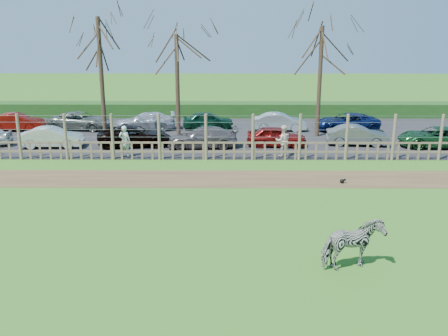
{
  "coord_description": "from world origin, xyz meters",
  "views": [
    {
      "loc": [
        1.14,
        -18.0,
        6.91
      ],
      "look_at": [
        1.0,
        2.5,
        1.1
      ],
      "focal_mm": 40.0,
      "sensor_mm": 36.0,
      "label": 1
    }
  ],
  "objects_px": {
    "car_4": "(276,136)",
    "car_12": "(347,122)",
    "car_1": "(52,137)",
    "car_2": "(135,136)",
    "car_5": "(357,135)",
    "car_11": "(280,122)",
    "tree_right": "(321,55)",
    "car_3": "(202,137)",
    "car_7": "(17,122)",
    "car_8": "(80,121)",
    "tree_mid": "(177,61)",
    "visitor_a": "(125,141)",
    "crow": "(342,181)",
    "zebra": "(353,245)",
    "tree_left": "(100,49)",
    "car_9": "(145,121)",
    "car_10": "(208,120)",
    "car_6": "(436,137)",
    "visitor_b": "(283,141)"
  },
  "relations": [
    {
      "from": "tree_left",
      "to": "tree_right",
      "type": "height_order",
      "value": "tree_left"
    },
    {
      "from": "car_6",
      "to": "car_11",
      "type": "height_order",
      "value": "same"
    },
    {
      "from": "car_5",
      "to": "car_12",
      "type": "relative_size",
      "value": 0.84
    },
    {
      "from": "car_10",
      "to": "car_3",
      "type": "bearing_deg",
      "value": 171.45
    },
    {
      "from": "car_1",
      "to": "tree_right",
      "type": "bearing_deg",
      "value": -81.34
    },
    {
      "from": "visitor_b",
      "to": "car_1",
      "type": "xyz_separation_m",
      "value": [
        -13.41,
        2.02,
        -0.26
      ]
    },
    {
      "from": "crow",
      "to": "car_9",
      "type": "height_order",
      "value": "car_9"
    },
    {
      "from": "car_1",
      "to": "car_8",
      "type": "xyz_separation_m",
      "value": [
        0.14,
        5.43,
        0.0
      ]
    },
    {
      "from": "car_2",
      "to": "car_8",
      "type": "xyz_separation_m",
      "value": [
        -4.67,
        5.0,
        0.0
      ]
    },
    {
      "from": "tree_right",
      "to": "car_6",
      "type": "distance_m",
      "value": 8.52
    },
    {
      "from": "car_9",
      "to": "car_12",
      "type": "xyz_separation_m",
      "value": [
        13.88,
        -0.17,
        0.0
      ]
    },
    {
      "from": "crow",
      "to": "car_5",
      "type": "distance_m",
      "value": 7.98
    },
    {
      "from": "car_4",
      "to": "car_10",
      "type": "relative_size",
      "value": 1.0
    },
    {
      "from": "zebra",
      "to": "car_8",
      "type": "height_order",
      "value": "zebra"
    },
    {
      "from": "zebra",
      "to": "crow",
      "type": "xyz_separation_m",
      "value": [
        1.6,
        8.39,
        -0.66
      ]
    },
    {
      "from": "tree_right",
      "to": "car_3",
      "type": "xyz_separation_m",
      "value": [
        -7.34,
        -3.27,
        -4.6
      ]
    },
    {
      "from": "tree_mid",
      "to": "car_2",
      "type": "distance_m",
      "value": 5.41
    },
    {
      "from": "car_6",
      "to": "visitor_a",
      "type": "bearing_deg",
      "value": -78.98
    },
    {
      "from": "visitor_a",
      "to": "car_6",
      "type": "xyz_separation_m",
      "value": [
        17.94,
        2.39,
        -0.26
      ]
    },
    {
      "from": "crow",
      "to": "car_1",
      "type": "bearing_deg",
      "value": 156.33
    },
    {
      "from": "car_4",
      "to": "car_8",
      "type": "distance_m",
      "value": 14.08
    },
    {
      "from": "visitor_a",
      "to": "car_3",
      "type": "height_order",
      "value": "visitor_a"
    },
    {
      "from": "tree_right",
      "to": "zebra",
      "type": "distance_m",
      "value": 19.2
    },
    {
      "from": "car_7",
      "to": "car_8",
      "type": "distance_m",
      "value": 4.26
    },
    {
      "from": "car_8",
      "to": "car_2",
      "type": "bearing_deg",
      "value": -129.17
    },
    {
      "from": "car_4",
      "to": "car_10",
      "type": "distance_m",
      "value": 6.82
    },
    {
      "from": "tree_right",
      "to": "car_6",
      "type": "bearing_deg",
      "value": -25.49
    },
    {
      "from": "tree_left",
      "to": "tree_mid",
      "type": "relative_size",
      "value": 1.15
    },
    {
      "from": "tree_right",
      "to": "car_1",
      "type": "distance_m",
      "value": 17.17
    },
    {
      "from": "tree_left",
      "to": "crow",
      "type": "bearing_deg",
      "value": -33.83
    },
    {
      "from": "visitor_a",
      "to": "car_9",
      "type": "distance_m",
      "value": 7.37
    },
    {
      "from": "tree_mid",
      "to": "visitor_a",
      "type": "distance_m",
      "value": 6.82
    },
    {
      "from": "zebra",
      "to": "tree_right",
      "type": "bearing_deg",
      "value": -27.44
    },
    {
      "from": "car_5",
      "to": "car_12",
      "type": "xyz_separation_m",
      "value": [
        0.38,
        4.33,
        0.0
      ]
    },
    {
      "from": "car_8",
      "to": "car_11",
      "type": "relative_size",
      "value": 1.19
    },
    {
      "from": "zebra",
      "to": "car_6",
      "type": "xyz_separation_m",
      "value": [
        8.65,
        15.46,
        -0.13
      ]
    },
    {
      "from": "visitor_a",
      "to": "car_12",
      "type": "xyz_separation_m",
      "value": [
        13.81,
        7.2,
        -0.26
      ]
    },
    {
      "from": "car_3",
      "to": "car_8",
      "type": "distance_m",
      "value": 10.27
    },
    {
      "from": "tree_right",
      "to": "car_3",
      "type": "distance_m",
      "value": 9.26
    },
    {
      "from": "car_1",
      "to": "car_2",
      "type": "bearing_deg",
      "value": -87.83
    },
    {
      "from": "visitor_b",
      "to": "car_5",
      "type": "xyz_separation_m",
      "value": [
        4.76,
        2.71,
        -0.26
      ]
    },
    {
      "from": "car_5",
      "to": "car_11",
      "type": "distance_m",
      "value": 6.11
    },
    {
      "from": "zebra",
      "to": "car_5",
      "type": "xyz_separation_m",
      "value": [
        4.13,
        15.93,
        -0.13
      ]
    },
    {
      "from": "tree_mid",
      "to": "car_6",
      "type": "bearing_deg",
      "value": -9.48
    },
    {
      "from": "car_4",
      "to": "car_12",
      "type": "bearing_deg",
      "value": -44.07
    },
    {
      "from": "visitor_b",
      "to": "car_9",
      "type": "bearing_deg",
      "value": -44.58
    },
    {
      "from": "car_1",
      "to": "car_9",
      "type": "relative_size",
      "value": 0.88
    },
    {
      "from": "car_3",
      "to": "car_5",
      "type": "relative_size",
      "value": 1.14
    },
    {
      "from": "tree_right",
      "to": "car_5",
      "type": "height_order",
      "value": "tree_right"
    },
    {
      "from": "crow",
      "to": "car_7",
      "type": "distance_m",
      "value": 22.98
    }
  ]
}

